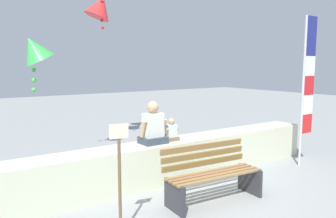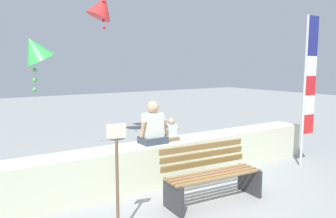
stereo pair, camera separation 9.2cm
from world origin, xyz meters
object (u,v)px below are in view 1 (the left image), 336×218
Objects in this scene: person_child at (171,132)px; flag_banner at (307,82)px; kite_red at (100,7)px; park_bench at (212,175)px; person_adult at (153,127)px; kite_green at (34,50)px; sign_post at (119,172)px.

flag_banner reaches higher than person_child.
flag_banner is 3.33× the size of kite_red.
park_bench is 2.15× the size of person_adult.
park_bench is 1.28m from person_child.
sign_post is (0.36, -2.43, -1.57)m from kite_green.
park_bench is 1.14× the size of sign_post.
flag_banner reaches higher than kite_green.
kite_green reaches higher than park_bench.
person_child is (0.41, 0.00, -0.13)m from person_adult.
sign_post is at bearing -172.35° from park_bench.
person_adult is (-0.36, 1.18, 0.63)m from park_bench.
person_adult is at bearing -30.65° from kite_green.
sign_post is (-1.78, -1.41, -0.07)m from person_child.
kite_red is (0.37, 3.05, 2.55)m from person_adult.
kite_green is 0.73× the size of sign_post.
person_child is 0.13× the size of flag_banner.
kite_red is 5.53m from sign_post.
kite_green is at bearing 159.25° from flag_banner.
sign_post is (-4.65, -0.54, -0.95)m from flag_banner.
kite_red is (-2.91, 3.93, 1.80)m from flag_banner.
person_adult is 0.81× the size of kite_red.
flag_banner is (3.28, -0.87, 0.75)m from person_adult.
person_adult is at bearing 45.83° from sign_post.
person_adult is 0.24× the size of flag_banner.
person_child is at bearing -25.63° from kite_green.
flag_banner is at bearing -16.90° from person_child.
person_child is (0.04, 1.18, 0.50)m from park_bench.
park_bench is at bearing -92.04° from person_child.
kite_green is (-2.13, 1.02, 1.50)m from person_child.
kite_green is (-2.10, -2.03, -1.19)m from kite_red.
sign_post is (-1.74, -4.47, -2.76)m from kite_red.
person_adult reaches higher than person_child.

